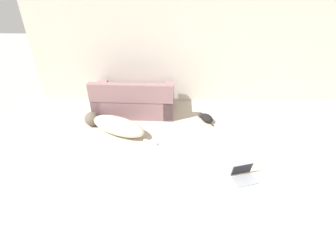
# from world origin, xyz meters

# --- Properties ---
(ground_plane) EXTENTS (20.00, 20.00, 0.00)m
(ground_plane) POSITION_xyz_m (0.00, 0.00, 0.00)
(ground_plane) COLOR #BCB29E
(wall_back) EXTENTS (7.16, 0.06, 2.61)m
(wall_back) POSITION_xyz_m (0.00, 3.74, 1.31)
(wall_back) COLOR beige
(wall_back) RESTS_ON ground_plane
(couch) EXTENTS (1.74, 0.89, 0.81)m
(couch) POSITION_xyz_m (-1.28, 3.12, 0.27)
(couch) COLOR gray
(couch) RESTS_ON ground_plane
(dog) EXTENTS (1.58, 0.92, 0.33)m
(dog) POSITION_xyz_m (-1.57, 2.31, 0.16)
(dog) COLOR beige
(dog) RESTS_ON ground_plane
(cat) EXTENTS (0.36, 0.44, 0.16)m
(cat) POSITION_xyz_m (0.26, 2.77, 0.08)
(cat) COLOR black
(cat) RESTS_ON ground_plane
(laptop_open) EXTENTS (0.41, 0.36, 0.24)m
(laptop_open) POSITION_xyz_m (0.68, 1.09, 0.08)
(laptop_open) COLOR gray
(laptop_open) RESTS_ON ground_plane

